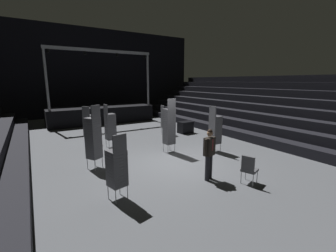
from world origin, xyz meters
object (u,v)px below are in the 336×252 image
at_px(stage_riser, 101,113).
at_px(equipment_road_case, 185,127).
at_px(man_with_tie, 209,152).
at_px(chair_stack_mid_centre, 117,167).
at_px(chair_stack_rear_left, 89,125).
at_px(chair_stack_mid_left, 215,129).
at_px(chair_stack_front_right, 110,126).
at_px(chair_stack_mid_right, 165,120).
at_px(chair_stack_front_left, 169,126).
at_px(chair_stack_rear_right, 93,137).
at_px(loose_chair_near_man, 249,168).

height_order(stage_riser, equipment_road_case, stage_riser).
relative_size(man_with_tie, chair_stack_mid_centre, 0.91).
bearing_deg(chair_stack_rear_left, chair_stack_mid_left, 1.40).
bearing_deg(chair_stack_mid_left, chair_stack_rear_left, -134.16).
xyz_separation_m(man_with_tie, chair_stack_front_right, (-1.59, 5.38, 0.10)).
bearing_deg(stage_riser, chair_stack_mid_right, -70.19).
bearing_deg(chair_stack_mid_right, chair_stack_front_left, -22.67).
bearing_deg(equipment_road_case, chair_stack_rear_right, -154.52).
height_order(stage_riser, chair_stack_front_left, stage_riser).
bearing_deg(chair_stack_front_left, chair_stack_mid_left, -33.07).
bearing_deg(chair_stack_mid_right, stage_riser, -154.68).
xyz_separation_m(stage_riser, chair_stack_mid_left, (2.35, -10.45, 0.36)).
bearing_deg(chair_stack_rear_left, chair_stack_front_left, -5.67).
distance_m(stage_riser, equipment_road_case, 7.46).
distance_m(man_with_tie, chair_stack_rear_right, 4.22).
bearing_deg(chair_stack_front_right, chair_stack_rear_left, -156.44).
relative_size(chair_stack_mid_centre, loose_chair_near_man, 1.99).
xyz_separation_m(chair_stack_front_left, chair_stack_mid_left, (1.83, -1.04, -0.17)).
relative_size(stage_riser, chair_stack_mid_centre, 4.18).
relative_size(stage_riser, man_with_tie, 4.57).
bearing_deg(man_with_tie, chair_stack_front_right, -92.04).
distance_m(chair_stack_front_right, chair_stack_mid_centre, 5.23).
distance_m(stage_riser, chair_stack_mid_centre, 12.62).
xyz_separation_m(chair_stack_mid_centre, chair_stack_rear_left, (0.69, 6.37, 0.04)).
relative_size(man_with_tie, chair_stack_front_left, 0.69).
distance_m(chair_stack_mid_left, chair_stack_rear_right, 5.31).
distance_m(man_with_tie, chair_stack_mid_right, 6.77).
relative_size(chair_stack_front_left, chair_stack_front_right, 1.16).
xyz_separation_m(man_with_tie, chair_stack_rear_right, (-2.96, 2.99, 0.22)).
bearing_deg(stage_riser, loose_chair_near_man, -86.03).
xyz_separation_m(man_with_tie, chair_stack_mid_centre, (-3.00, 0.34, -0.03)).
bearing_deg(stage_riser, equipment_road_case, -61.99).
bearing_deg(chair_stack_rear_left, man_with_tie, -24.92).
bearing_deg(chair_stack_mid_left, chair_stack_front_right, -129.13).
height_order(chair_stack_front_left, chair_stack_mid_left, chair_stack_front_left).
distance_m(chair_stack_mid_centre, equipment_road_case, 8.61).
xyz_separation_m(chair_stack_mid_left, loose_chair_near_man, (-1.41, -3.07, -0.53)).
relative_size(chair_stack_mid_left, chair_stack_mid_right, 1.19).
height_order(chair_stack_front_right, chair_stack_rear_left, chair_stack_front_right).
distance_m(chair_stack_front_left, loose_chair_near_man, 4.20).
distance_m(chair_stack_front_left, chair_stack_mid_right, 3.65).
relative_size(man_with_tie, chair_stack_rear_left, 0.87).
relative_size(chair_stack_mid_left, chair_stack_rear_left, 1.09).
height_order(chair_stack_mid_left, chair_stack_rear_left, chair_stack_mid_left).
xyz_separation_m(chair_stack_mid_right, equipment_road_case, (1.26, -0.37, -0.54)).
distance_m(chair_stack_mid_centre, loose_chair_near_man, 4.08).
bearing_deg(man_with_tie, chair_stack_mid_left, -154.94).
bearing_deg(chair_stack_mid_left, chair_stack_mid_centre, -70.39).
xyz_separation_m(chair_stack_rear_left, loose_chair_near_man, (3.17, -7.61, -0.45)).
distance_m(stage_riser, chair_stack_rear_right, 10.06).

